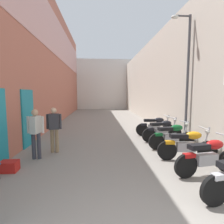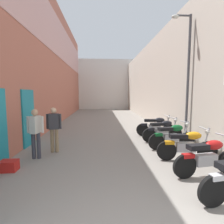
{
  "view_description": "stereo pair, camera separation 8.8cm",
  "coord_description": "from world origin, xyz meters",
  "px_view_note": "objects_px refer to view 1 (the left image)",
  "views": [
    {
      "loc": [
        -0.44,
        -1.5,
        2.06
      ],
      "look_at": [
        0.08,
        5.44,
        1.32
      ],
      "focal_mm": 28.46,
      "sensor_mm": 36.0,
      "label": 1
    },
    {
      "loc": [
        -0.35,
        -1.5,
        2.06
      ],
      "look_at": [
        0.08,
        5.44,
        1.32
      ],
      "focal_mm": 28.46,
      "sensor_mm": 36.0,
      "label": 2
    }
  ],
  "objects_px": {
    "motorcycle_fourth": "(172,135)",
    "motorcycle_sixth": "(155,126)",
    "plastic_crate": "(9,166)",
    "motorcycle_third": "(188,144)",
    "pedestrian_mid_alley": "(36,130)",
    "pedestrian_further_down": "(54,126)",
    "motorcycle_second": "(208,156)",
    "street_lamp": "(186,71)",
    "motorcycle_fifth": "(163,130)"
  },
  "relations": [
    {
      "from": "motorcycle_fourth",
      "to": "pedestrian_further_down",
      "type": "relative_size",
      "value": 1.17
    },
    {
      "from": "motorcycle_sixth",
      "to": "street_lamp",
      "type": "xyz_separation_m",
      "value": [
        0.71,
        -1.41,
        2.42
      ]
    },
    {
      "from": "pedestrian_mid_alley",
      "to": "motorcycle_second",
      "type": "bearing_deg",
      "value": -17.58
    },
    {
      "from": "motorcycle_sixth",
      "to": "pedestrian_mid_alley",
      "type": "xyz_separation_m",
      "value": [
        -4.69,
        -2.69,
        0.42
      ]
    },
    {
      "from": "pedestrian_mid_alley",
      "to": "plastic_crate",
      "type": "bearing_deg",
      "value": -114.85
    },
    {
      "from": "pedestrian_mid_alley",
      "to": "motorcycle_third",
      "type": "bearing_deg",
      "value": -5.56
    },
    {
      "from": "street_lamp",
      "to": "motorcycle_fifth",
      "type": "bearing_deg",
      "value": 148.42
    },
    {
      "from": "motorcycle_fourth",
      "to": "motorcycle_sixth",
      "type": "bearing_deg",
      "value": 90.0
    },
    {
      "from": "motorcycle_fifth",
      "to": "street_lamp",
      "type": "relative_size",
      "value": 0.36
    },
    {
      "from": "motorcycle_third",
      "to": "street_lamp",
      "type": "distance_m",
      "value": 3.06
    },
    {
      "from": "motorcycle_fifth",
      "to": "pedestrian_mid_alley",
      "type": "bearing_deg",
      "value": -159.92
    },
    {
      "from": "motorcycle_second",
      "to": "motorcycle_fourth",
      "type": "distance_m",
      "value": 2.19
    },
    {
      "from": "street_lamp",
      "to": "motorcycle_second",
      "type": "bearing_deg",
      "value": -104.32
    },
    {
      "from": "motorcycle_fifth",
      "to": "pedestrian_further_down",
      "type": "xyz_separation_m",
      "value": [
        -4.27,
        -1.11,
        0.42
      ]
    },
    {
      "from": "motorcycle_fifth",
      "to": "pedestrian_further_down",
      "type": "height_order",
      "value": "pedestrian_further_down"
    },
    {
      "from": "motorcycle_sixth",
      "to": "plastic_crate",
      "type": "xyz_separation_m",
      "value": [
        -5.1,
        -3.58,
        -0.36
      ]
    },
    {
      "from": "pedestrian_mid_alley",
      "to": "street_lamp",
      "type": "bearing_deg",
      "value": 13.34
    },
    {
      "from": "motorcycle_fourth",
      "to": "pedestrian_further_down",
      "type": "xyz_separation_m",
      "value": [
        -4.27,
        -0.1,
        0.42
      ]
    },
    {
      "from": "street_lamp",
      "to": "motorcycle_fourth",
      "type": "bearing_deg",
      "value": -140.8
    },
    {
      "from": "motorcycle_fourth",
      "to": "plastic_crate",
      "type": "bearing_deg",
      "value": -162.64
    },
    {
      "from": "motorcycle_second",
      "to": "pedestrian_further_down",
      "type": "distance_m",
      "value": 4.77
    },
    {
      "from": "motorcycle_sixth",
      "to": "pedestrian_further_down",
      "type": "bearing_deg",
      "value": -153.94
    },
    {
      "from": "pedestrian_mid_alley",
      "to": "pedestrian_further_down",
      "type": "distance_m",
      "value": 0.73
    },
    {
      "from": "motorcycle_third",
      "to": "plastic_crate",
      "type": "relative_size",
      "value": 4.21
    },
    {
      "from": "motorcycle_second",
      "to": "motorcycle_sixth",
      "type": "bearing_deg",
      "value": 90.0
    },
    {
      "from": "pedestrian_mid_alley",
      "to": "pedestrian_further_down",
      "type": "relative_size",
      "value": 1.0
    },
    {
      "from": "motorcycle_third",
      "to": "motorcycle_fifth",
      "type": "height_order",
      "value": "same"
    },
    {
      "from": "pedestrian_mid_alley",
      "to": "street_lamp",
      "type": "height_order",
      "value": "street_lamp"
    },
    {
      "from": "motorcycle_third",
      "to": "motorcycle_fourth",
      "type": "height_order",
      "value": "same"
    },
    {
      "from": "motorcycle_third",
      "to": "motorcycle_fourth",
      "type": "relative_size",
      "value": 1.0
    },
    {
      "from": "motorcycle_third",
      "to": "pedestrian_mid_alley",
      "type": "height_order",
      "value": "pedestrian_mid_alley"
    },
    {
      "from": "motorcycle_fourth",
      "to": "street_lamp",
      "type": "relative_size",
      "value": 0.37
    },
    {
      "from": "pedestrian_further_down",
      "to": "motorcycle_third",
      "type": "bearing_deg",
      "value": -13.9
    },
    {
      "from": "plastic_crate",
      "to": "street_lamp",
      "type": "height_order",
      "value": "street_lamp"
    },
    {
      "from": "pedestrian_further_down",
      "to": "motorcycle_second",
      "type": "bearing_deg",
      "value": -26.03
    },
    {
      "from": "motorcycle_third",
      "to": "pedestrian_mid_alley",
      "type": "distance_m",
      "value": 4.73
    },
    {
      "from": "motorcycle_fourth",
      "to": "pedestrian_further_down",
      "type": "bearing_deg",
      "value": -178.64
    },
    {
      "from": "plastic_crate",
      "to": "motorcycle_third",
      "type": "bearing_deg",
      "value": 4.87
    },
    {
      "from": "motorcycle_third",
      "to": "pedestrian_mid_alley",
      "type": "relative_size",
      "value": 1.18
    },
    {
      "from": "motorcycle_third",
      "to": "motorcycle_fourth",
      "type": "xyz_separation_m",
      "value": [
        -0.0,
        1.16,
        0.0
      ]
    },
    {
      "from": "motorcycle_second",
      "to": "motorcycle_third",
      "type": "distance_m",
      "value": 1.03
    },
    {
      "from": "motorcycle_second",
      "to": "pedestrian_further_down",
      "type": "xyz_separation_m",
      "value": [
        -4.27,
        2.09,
        0.42
      ]
    },
    {
      "from": "motorcycle_second",
      "to": "pedestrian_further_down",
      "type": "relative_size",
      "value": 1.17
    },
    {
      "from": "motorcycle_fifth",
      "to": "motorcycle_sixth",
      "type": "distance_m",
      "value": 0.98
    },
    {
      "from": "motorcycle_fourth",
      "to": "pedestrian_mid_alley",
      "type": "xyz_separation_m",
      "value": [
        -4.69,
        -0.7,
        0.42
      ]
    },
    {
      "from": "motorcycle_second",
      "to": "motorcycle_fifth",
      "type": "relative_size",
      "value": 1.0
    },
    {
      "from": "motorcycle_second",
      "to": "motorcycle_sixth",
      "type": "distance_m",
      "value": 4.18
    },
    {
      "from": "motorcycle_second",
      "to": "motorcycle_third",
      "type": "bearing_deg",
      "value": 89.99
    },
    {
      "from": "plastic_crate",
      "to": "motorcycle_fourth",
      "type": "bearing_deg",
      "value": 17.36
    },
    {
      "from": "motorcycle_fifth",
      "to": "street_lamp",
      "type": "height_order",
      "value": "street_lamp"
    }
  ]
}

